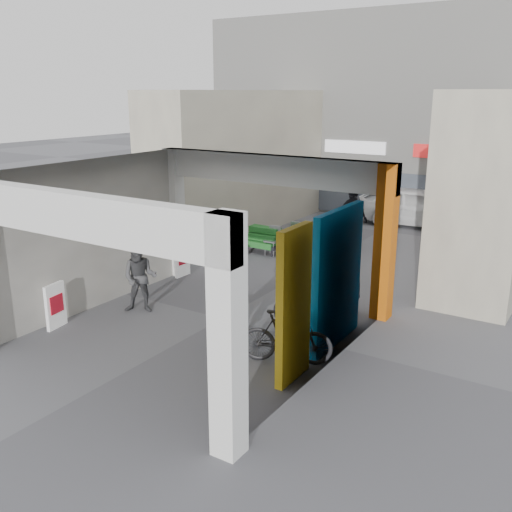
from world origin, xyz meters
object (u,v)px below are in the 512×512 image
Objects in this scene: man_with_dog at (230,299)px; man_back_turned at (140,277)px; white_van at (418,207)px; produce_stand at (262,243)px; border_collie at (224,319)px; man_crates at (353,218)px; bicycle_rear at (286,337)px; bicycle_front at (305,312)px; man_elderly at (346,282)px; cafe_set at (293,244)px.

man_with_dog reaches higher than man_back_turned.
produce_stand is at bearing 150.42° from white_van.
border_collie is at bearing -48.10° from man_with_dog.
man_crates reaches higher than bicycle_rear.
man_with_dog is at bearing 152.84° from bicycle_front.
bicycle_rear is (0.05, -2.83, -0.26)m from man_elderly.
cafe_set is 0.99m from produce_stand.
bicycle_rear reaches higher than bicycle_front.
man_crates is (-2.19, 5.50, 0.21)m from man_elderly.
man_with_dog is 1.15× the size of bicycle_front.
man_with_dog is 3.03m from man_elderly.
bicycle_front is at bearing -127.17° from man_with_dog.
bicycle_rear is at bearing -177.65° from white_van.
border_collie is at bearing 112.85° from man_crates.
white_van is at bearing 96.39° from man_elderly.
man_elderly is 0.79× the size of man_crates.
man_with_dog is at bearing -37.94° from man_back_turned.
man_back_turned reaches higher than white_van.
man_elderly reaches higher than white_van.
man_crates reaches higher than produce_stand.
bicycle_rear reaches higher than produce_stand.
man_back_turned is at bearing -9.79° from man_with_dog.
produce_stand is at bearing 97.93° from border_collie.
bicycle_rear is (4.15, -0.48, -0.31)m from man_back_turned.
man_elderly is 5.92m from man_crates.
cafe_set is 0.34× the size of white_van.
man_with_dog is 2.81m from man_back_turned.
man_elderly is at bearing -47.98° from cafe_set.
man_elderly reaches higher than bicycle_front.
man_crates is (2.20, 2.03, 0.68)m from produce_stand.
man_elderly is 0.93× the size of bicycle_front.
border_collie is at bearing 173.56° from white_van.
man_crates is (-0.88, 8.22, 0.03)m from man_with_dog.
border_collie is 0.30× the size of man_with_dog.
white_van reaches higher than bicycle_rear.
bicycle_front is (1.86, -6.83, -0.56)m from man_crates.
white_van is at bearing -15.69° from bicycle_rear.
bicycle_rear is (0.38, -1.49, 0.08)m from bicycle_front.
bicycle_rear is (2.24, -8.32, -0.48)m from man_crates.
man_back_turned is 0.96× the size of bicycle_rear.
produce_stand is 7.71m from bicycle_rear.
man_crates is at bearing 23.13° from bicycle_front.
produce_stand is 7.03m from white_van.
man_elderly is 0.36× the size of white_van.
man_with_dog is at bearing 63.72° from bicycle_rear.
bicycle_rear is (1.36, -0.10, -0.45)m from man_with_dog.
border_collie is at bearing 126.16° from bicycle_front.
cafe_set is 2.61× the size of border_collie.
bicycle_front is at bearing -34.73° from produce_stand.
bicycle_rear is (4.44, -6.30, 0.20)m from produce_stand.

